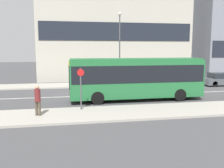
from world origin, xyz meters
TOP-DOWN VIEW (x-y plane):
  - ground_plane at (0.00, 0.00)m, footprint 120.00×120.00m
  - sidewalk_near at (0.00, -6.25)m, footprint 44.00×3.50m
  - sidewalk_far at (0.00, 6.25)m, footprint 44.00×3.50m
  - lane_centerline at (0.00, 0.00)m, footprint 41.80×0.16m
  - city_bus at (3.53, -2.27)m, footprint 10.33×2.54m
  - parked_car_0 at (14.92, 3.53)m, footprint 4.10×1.82m
  - pedestrian_near_stop at (-3.51, -6.24)m, footprint 0.34×0.34m
  - bus_stop_sign at (-0.95, -5.22)m, footprint 0.44×0.12m
  - street_lamp at (3.85, 5.12)m, footprint 0.36×0.36m

SIDE VIEW (x-z plane):
  - ground_plane at x=0.00m, z-range 0.00..0.00m
  - lane_centerline at x=0.00m, z-range 0.00..0.01m
  - sidewalk_near at x=0.00m, z-range 0.00..0.13m
  - sidewalk_far at x=0.00m, z-range 0.00..0.13m
  - parked_car_0 at x=14.92m, z-range -0.05..1.37m
  - pedestrian_near_stop at x=-3.51m, z-range 0.26..2.07m
  - bus_stop_sign at x=-0.95m, z-range 0.36..3.02m
  - city_bus at x=3.53m, z-range 0.25..3.51m
  - street_lamp at x=3.85m, z-range 0.91..8.58m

